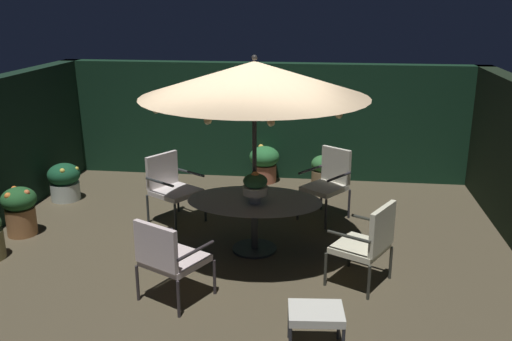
{
  "coord_description": "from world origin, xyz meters",
  "views": [
    {
      "loc": [
        1.08,
        -6.85,
        3.2
      ],
      "look_at": [
        0.19,
        0.07,
        1.06
      ],
      "focal_mm": 39.1,
      "sensor_mm": 36.0,
      "label": 1
    }
  ],
  "objects_px": {
    "ottoman_footrest": "(316,315)",
    "patio_chair_north": "(171,184)",
    "patio_chair_northeast": "(168,256)",
    "patio_umbrella": "(254,79)",
    "centerpiece_planter": "(255,185)",
    "patio_dining_table": "(255,209)",
    "patio_chair_east": "(369,240)",
    "potted_plant_back_center": "(64,181)",
    "potted_plant_left_near": "(20,209)",
    "potted_plant_right_near": "(264,162)",
    "patio_chair_southeast": "(329,179)",
    "potted_plant_front_corner": "(323,172)"
  },
  "relations": [
    {
      "from": "potted_plant_right_near",
      "to": "potted_plant_front_corner",
      "type": "bearing_deg",
      "value": -15.06
    },
    {
      "from": "centerpiece_planter",
      "to": "potted_plant_back_center",
      "type": "bearing_deg",
      "value": 154.34
    },
    {
      "from": "patio_chair_north",
      "to": "potted_plant_right_near",
      "type": "relative_size",
      "value": 1.53
    },
    {
      "from": "patio_dining_table",
      "to": "patio_chair_northeast",
      "type": "height_order",
      "value": "patio_chair_northeast"
    },
    {
      "from": "potted_plant_front_corner",
      "to": "centerpiece_planter",
      "type": "bearing_deg",
      "value": -107.12
    },
    {
      "from": "potted_plant_left_near",
      "to": "potted_plant_right_near",
      "type": "xyz_separation_m",
      "value": [
        3.14,
        2.85,
        -0.02
      ]
    },
    {
      "from": "centerpiece_planter",
      "to": "potted_plant_back_center",
      "type": "distance_m",
      "value": 3.84
    },
    {
      "from": "patio_chair_east",
      "to": "potted_plant_front_corner",
      "type": "bearing_deg",
      "value": 99.25
    },
    {
      "from": "patio_chair_northeast",
      "to": "patio_chair_southeast",
      "type": "relative_size",
      "value": 0.91
    },
    {
      "from": "potted_plant_back_center",
      "to": "patio_umbrella",
      "type": "bearing_deg",
      "value": -24.45
    },
    {
      "from": "patio_dining_table",
      "to": "potted_plant_front_corner",
      "type": "bearing_deg",
      "value": 71.82
    },
    {
      "from": "ottoman_footrest",
      "to": "potted_plant_front_corner",
      "type": "relative_size",
      "value": 0.91
    },
    {
      "from": "patio_chair_northeast",
      "to": "patio_chair_east",
      "type": "relative_size",
      "value": 0.96
    },
    {
      "from": "patio_chair_north",
      "to": "potted_plant_left_near",
      "type": "bearing_deg",
      "value": -158.28
    },
    {
      "from": "potted_plant_right_near",
      "to": "patio_chair_southeast",
      "type": "bearing_deg",
      "value": -54.18
    },
    {
      "from": "potted_plant_left_near",
      "to": "potted_plant_right_near",
      "type": "height_order",
      "value": "potted_plant_left_near"
    },
    {
      "from": "patio_chair_north",
      "to": "potted_plant_back_center",
      "type": "height_order",
      "value": "patio_chair_north"
    },
    {
      "from": "ottoman_footrest",
      "to": "potted_plant_back_center",
      "type": "bearing_deg",
      "value": 139.17
    },
    {
      "from": "patio_dining_table",
      "to": "ottoman_footrest",
      "type": "relative_size",
      "value": 3.21
    },
    {
      "from": "patio_chair_northeast",
      "to": "patio_chair_east",
      "type": "bearing_deg",
      "value": 16.82
    },
    {
      "from": "ottoman_footrest",
      "to": "potted_plant_back_center",
      "type": "height_order",
      "value": "potted_plant_back_center"
    },
    {
      "from": "patio_chair_east",
      "to": "patio_umbrella",
      "type": "bearing_deg",
      "value": 151.33
    },
    {
      "from": "ottoman_footrest",
      "to": "patio_chair_north",
      "type": "bearing_deg",
      "value": 126.67
    },
    {
      "from": "patio_chair_east",
      "to": "potted_plant_left_near",
      "type": "bearing_deg",
      "value": 169.77
    },
    {
      "from": "patio_dining_table",
      "to": "patio_chair_east",
      "type": "height_order",
      "value": "patio_chair_east"
    },
    {
      "from": "patio_dining_table",
      "to": "patio_chair_east",
      "type": "bearing_deg",
      "value": -28.67
    },
    {
      "from": "patio_umbrella",
      "to": "patio_chair_east",
      "type": "distance_m",
      "value": 2.36
    },
    {
      "from": "centerpiece_planter",
      "to": "potted_plant_right_near",
      "type": "distance_m",
      "value": 3.1
    },
    {
      "from": "centerpiece_planter",
      "to": "patio_chair_southeast",
      "type": "bearing_deg",
      "value": 56.39
    },
    {
      "from": "patio_chair_east",
      "to": "potted_plant_front_corner",
      "type": "distance_m",
      "value": 3.48
    },
    {
      "from": "potted_plant_back_center",
      "to": "potted_plant_right_near",
      "type": "bearing_deg",
      "value": 23.58
    },
    {
      "from": "patio_chair_east",
      "to": "patio_chair_southeast",
      "type": "distance_m",
      "value": 2.14
    },
    {
      "from": "centerpiece_planter",
      "to": "ottoman_footrest",
      "type": "height_order",
      "value": "centerpiece_planter"
    },
    {
      "from": "patio_umbrella",
      "to": "potted_plant_right_near",
      "type": "height_order",
      "value": "patio_umbrella"
    },
    {
      "from": "potted_plant_back_center",
      "to": "patio_dining_table",
      "type": "bearing_deg",
      "value": -24.45
    },
    {
      "from": "potted_plant_back_center",
      "to": "potted_plant_left_near",
      "type": "relative_size",
      "value": 0.89
    },
    {
      "from": "potted_plant_right_near",
      "to": "patio_dining_table",
      "type": "bearing_deg",
      "value": -85.97
    },
    {
      "from": "patio_chair_east",
      "to": "potted_plant_right_near",
      "type": "xyz_separation_m",
      "value": [
        -1.63,
        3.71,
        -0.2
      ]
    },
    {
      "from": "potted_plant_front_corner",
      "to": "potted_plant_left_near",
      "type": "xyz_separation_m",
      "value": [
        -4.22,
        -2.56,
        0.07
      ]
    },
    {
      "from": "patio_dining_table",
      "to": "patio_chair_northeast",
      "type": "relative_size",
      "value": 1.83
    },
    {
      "from": "patio_chair_northeast",
      "to": "potted_plant_back_center",
      "type": "distance_m",
      "value": 3.99
    },
    {
      "from": "patio_chair_southeast",
      "to": "ottoman_footrest",
      "type": "bearing_deg",
      "value": -91.64
    },
    {
      "from": "patio_umbrella",
      "to": "centerpiece_planter",
      "type": "distance_m",
      "value": 1.33
    },
    {
      "from": "patio_dining_table",
      "to": "patio_chair_east",
      "type": "xyz_separation_m",
      "value": [
        1.43,
        -0.78,
        -0.02
      ]
    },
    {
      "from": "patio_chair_north",
      "to": "patio_chair_southeast",
      "type": "distance_m",
      "value": 2.38
    },
    {
      "from": "patio_umbrella",
      "to": "ottoman_footrest",
      "type": "bearing_deg",
      "value": -67.99
    },
    {
      "from": "patio_chair_northeast",
      "to": "ottoman_footrest",
      "type": "bearing_deg",
      "value": -23.35
    },
    {
      "from": "patio_chair_north",
      "to": "potted_plant_back_center",
      "type": "xyz_separation_m",
      "value": [
        -2.02,
        0.67,
        -0.25
      ]
    },
    {
      "from": "patio_chair_north",
      "to": "patio_chair_northeast",
      "type": "relative_size",
      "value": 1.05
    },
    {
      "from": "patio_chair_northeast",
      "to": "patio_dining_table",
      "type": "bearing_deg",
      "value": 62.36
    }
  ]
}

